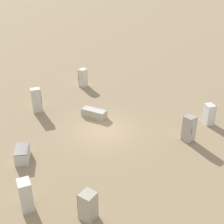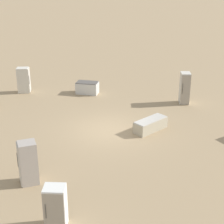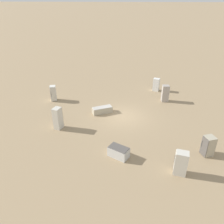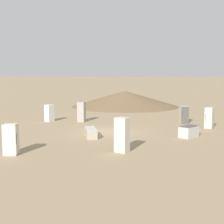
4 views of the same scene
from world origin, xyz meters
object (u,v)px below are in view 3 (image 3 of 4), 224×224
(discarded_fridge_2, at_px, (208,146))
(discarded_fridge_1, at_px, (165,93))
(discarded_fridge_3, at_px, (156,85))
(discarded_fridge_0, at_px, (181,163))
(discarded_fridge_4, at_px, (58,118))
(discarded_fridge_6, at_px, (119,152))
(discarded_fridge_5, at_px, (102,110))
(discarded_fridge_7, at_px, (53,93))

(discarded_fridge_2, bearing_deg, discarded_fridge_1, -8.54)
(discarded_fridge_1, distance_m, discarded_fridge_3, 2.99)
(discarded_fridge_0, relative_size, discarded_fridge_4, 0.86)
(discarded_fridge_0, distance_m, discarded_fridge_2, 3.12)
(discarded_fridge_2, height_order, discarded_fridge_4, discarded_fridge_4)
(discarded_fridge_4, bearing_deg, discarded_fridge_1, 49.79)
(discarded_fridge_3, xyz_separation_m, discarded_fridge_6, (3.30, 12.75, -0.38))
(discarded_fridge_0, xyz_separation_m, discarded_fridge_3, (0.72, -13.96, -0.07))
(discarded_fridge_2, xyz_separation_m, discarded_fridge_5, (8.44, -5.39, -0.44))
(discarded_fridge_7, bearing_deg, discarded_fridge_6, 114.29)
(discarded_fridge_5, xyz_separation_m, discarded_fridge_6, (-2.19, 6.36, 0.08))
(discarded_fridge_0, distance_m, discarded_fridge_6, 4.22)
(discarded_fridge_1, relative_size, discarded_fridge_3, 1.17)
(discarded_fridge_3, relative_size, discarded_fridge_6, 0.94)
(discarded_fridge_0, bearing_deg, discarded_fridge_2, -34.99)
(discarded_fridge_1, bearing_deg, discarded_fridge_7, -89.61)
(discarded_fridge_0, xyz_separation_m, discarded_fridge_4, (9.48, -4.35, 0.13))
(discarded_fridge_3, xyz_separation_m, discarded_fridge_5, (5.49, 6.39, -0.46))
(discarded_fridge_6, bearing_deg, discarded_fridge_3, -168.11)
(discarded_fridge_5, relative_size, discarded_fridge_7, 1.22)
(discarded_fridge_2, bearing_deg, discarded_fridge_0, 112.22)
(discarded_fridge_4, distance_m, discarded_fridge_7, 5.98)
(discarded_fridge_0, relative_size, discarded_fridge_7, 1.01)
(discarded_fridge_2, bearing_deg, discarded_fridge_3, -8.18)
(discarded_fridge_1, distance_m, discarded_fridge_4, 11.67)
(discarded_fridge_3, relative_size, discarded_fridge_7, 0.92)
(discarded_fridge_4, distance_m, discarded_fridge_6, 6.32)
(discarded_fridge_2, bearing_deg, discarded_fridge_5, 35.22)
(discarded_fridge_5, distance_m, discarded_fridge_6, 6.73)
(discarded_fridge_3, height_order, discarded_fridge_5, discarded_fridge_3)
(discarded_fridge_3, bearing_deg, discarded_fridge_0, -70.72)
(discarded_fridge_0, height_order, discarded_fridge_3, discarded_fridge_0)
(discarded_fridge_3, height_order, discarded_fridge_6, discarded_fridge_3)
(discarded_fridge_0, height_order, discarded_fridge_7, discarded_fridge_0)
(discarded_fridge_2, xyz_separation_m, discarded_fridge_7, (14.14, -7.63, 0.08))
(discarded_fridge_5, relative_size, discarded_fridge_6, 1.25)
(discarded_fridge_1, xyz_separation_m, discarded_fridge_4, (9.54, 6.73, 0.07))
(discarded_fridge_4, height_order, discarded_fridge_5, discarded_fridge_4)
(discarded_fridge_1, relative_size, discarded_fridge_6, 1.10)
(discarded_fridge_0, bearing_deg, discarded_fridge_6, 83.77)
(discarded_fridge_0, xyz_separation_m, discarded_fridge_5, (6.21, -7.57, -0.53))
(discarded_fridge_3, bearing_deg, discarded_fridge_7, -143.33)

